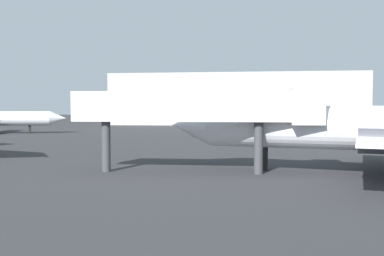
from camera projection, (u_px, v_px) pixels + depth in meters
name	position (u px, v px, depth m)	size (l,w,h in m)	color
airplane_at_gate	(376.00, 128.00, 32.96)	(32.86, 21.88, 11.71)	white
airplane_far_right	(250.00, 121.00, 70.40)	(24.90, 19.39, 7.64)	silver
jet_bridge	(207.00, 108.00, 34.30)	(19.64, 2.88, 6.66)	silver
terminal_building	(236.00, 100.00, 136.95)	(75.09, 24.90, 15.36)	#B7B7B2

